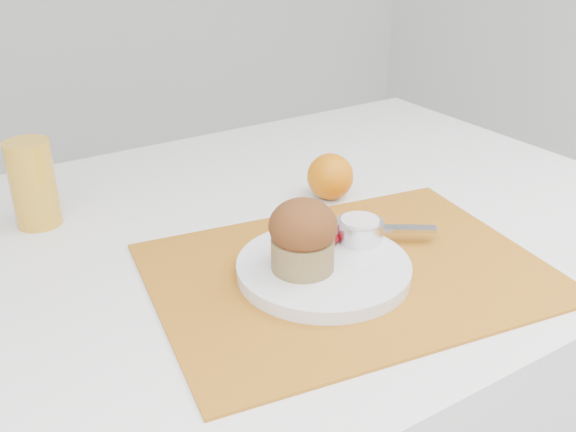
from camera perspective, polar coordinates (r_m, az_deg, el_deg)
table at (r=1.12m, az=-2.08°, el=-18.24°), size 1.20×0.80×0.75m
placemat at (r=0.80m, az=5.39°, el=-4.93°), size 0.52×0.42×0.00m
plate at (r=0.78m, az=3.18°, el=-4.66°), size 0.23×0.23×0.02m
ramekin at (r=0.82m, az=6.38°, el=-1.26°), size 0.07×0.07×0.03m
cream at (r=0.82m, az=6.43°, el=-0.46°), size 0.06×0.06×0.01m
raspberry_near at (r=0.83m, az=2.76°, el=-1.14°), size 0.02×0.02×0.02m
raspberry_far at (r=0.81m, az=3.96°, el=-2.02°), size 0.02×0.02×0.02m
butter_knife at (r=0.85m, az=6.51°, el=-1.07°), size 0.17×0.13×0.00m
orange at (r=0.98m, az=3.78°, el=3.52°), size 0.07×0.07×0.07m
juice_glass at (r=0.95m, az=-21.71°, el=2.68°), size 0.08×0.08×0.12m
muffin at (r=0.74m, az=1.33°, el=-1.75°), size 0.09×0.09×0.09m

